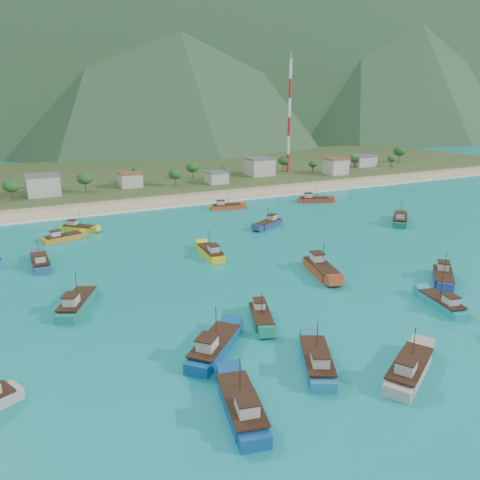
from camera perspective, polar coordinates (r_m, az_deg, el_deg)
name	(u,v)px	position (r m, az deg, el deg)	size (l,w,h in m)	color
ground	(283,278)	(91.88, 5.25, -4.69)	(600.00, 600.00, 0.00)	#0C8874
beach	(161,202)	(161.59, -9.64, 4.63)	(400.00, 18.00, 1.20)	beige
land	(120,176)	(219.76, -14.43, 7.56)	(400.00, 110.00, 2.40)	#385123
surf_line	(170,207)	(152.73, -8.58, 3.97)	(400.00, 2.50, 0.08)	white
mountains	(19,8)	(482.48, -25.38, 24.15)	(1520.00, 440.00, 260.00)	slate
village	(162,177)	(183.16, -9.48, 7.60)	(211.56, 25.93, 7.40)	beige
vegetation	(129,178)	(182.16, -13.38, 7.42)	(278.86, 25.42, 8.28)	#235623
radio_tower	(289,117)	(213.76, 6.02, 14.66)	(1.20, 1.20, 48.05)	red
boat_1	(400,220)	(138.84, 18.92, 2.32)	(11.18, 10.92, 7.13)	#1B634F
boat_2	(77,304)	(83.07, -19.29, -7.42)	(8.16, 11.70, 6.74)	#1D7A66
boat_5	(314,200)	(160.42, 8.97, 4.84)	(10.91, 6.73, 6.20)	#9A361D
boat_6	(242,408)	(55.00, 0.24, -19.75)	(5.99, 12.26, 6.96)	navy
boat_9	(269,224)	(128.09, 3.50, 1.95)	(10.38, 7.50, 6.01)	navy
boat_11	(214,348)	(65.92, -3.20, -12.98)	(11.08, 10.84, 7.07)	#0E4B89
boat_12	(442,304)	(85.97, 23.44, -7.18)	(4.86, 10.24, 5.82)	teal
boat_14	(63,238)	(123.43, -20.79, 0.22)	(9.69, 5.05, 5.49)	orange
boat_15	(40,263)	(106.18, -23.17, -2.59)	(3.24, 10.65, 6.28)	#2E4981
boat_16	(321,269)	(95.19, 9.81, -3.51)	(6.42, 12.50, 7.09)	#B14020
boat_17	(317,362)	(63.60, 9.37, -14.49)	(8.11, 11.57, 6.67)	teal
boat_19	(261,317)	(74.77, 2.56, -9.38)	(5.87, 9.80, 5.56)	#177C5E
boat_20	(79,228)	(131.25, -19.09, 1.35)	(8.75, 8.16, 5.47)	yellow
boat_21	(226,207)	(148.52, -1.71, 4.04)	(10.00, 4.55, 5.70)	#BB4819
boat_23	(409,370)	(64.74, 19.92, -14.72)	(11.78, 8.79, 6.87)	#AAA49A
boat_25	(443,278)	(97.80, 23.50, -4.23)	(10.16, 9.94, 6.49)	navy
boat_26	(211,253)	(103.99, -3.59, -1.60)	(3.86, 10.85, 6.30)	yellow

